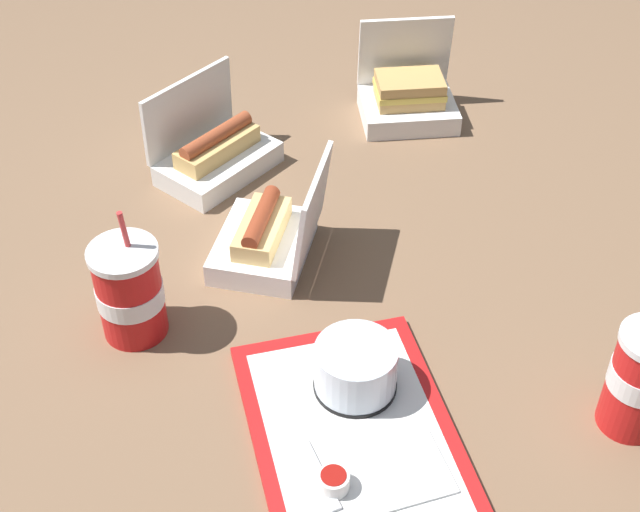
% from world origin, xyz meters
% --- Properties ---
extents(ground_plane, '(3.20, 3.20, 0.00)m').
position_xyz_m(ground_plane, '(0.00, 0.00, 0.00)').
color(ground_plane, brown).
extents(food_tray, '(0.39, 0.29, 0.01)m').
position_xyz_m(food_tray, '(-0.29, 0.05, 0.01)').
color(food_tray, red).
rests_on(food_tray, ground_plane).
extents(cake_container, '(0.11, 0.11, 0.07)m').
position_xyz_m(cake_container, '(-0.22, 0.03, 0.05)').
color(cake_container, black).
rests_on(cake_container, food_tray).
extents(ketchup_cup, '(0.04, 0.04, 0.02)m').
position_xyz_m(ketchup_cup, '(-0.37, 0.09, 0.03)').
color(ketchup_cup, white).
rests_on(ketchup_cup, food_tray).
extents(napkin_stack, '(0.11, 0.11, 0.00)m').
position_xyz_m(napkin_stack, '(-0.36, -0.01, 0.02)').
color(napkin_stack, white).
rests_on(napkin_stack, food_tray).
extents(plastic_fork, '(0.11, 0.04, 0.00)m').
position_xyz_m(plastic_fork, '(-0.35, 0.10, 0.02)').
color(plastic_fork, white).
rests_on(plastic_fork, food_tray).
extents(clamshell_hotdog_left, '(0.23, 0.22, 0.18)m').
position_xyz_m(clamshell_hotdog_left, '(0.09, 0.11, 0.04)').
color(clamshell_hotdog_left, white).
rests_on(clamshell_hotdog_left, ground_plane).
extents(clamshell_sandwich_right, '(0.16, 0.19, 0.18)m').
position_xyz_m(clamshell_sandwich_right, '(0.45, -0.22, 0.04)').
color(clamshell_sandwich_right, white).
rests_on(clamshell_sandwich_right, ground_plane).
extents(clamshell_hotdog_front, '(0.24, 0.25, 0.17)m').
position_xyz_m(clamshell_hotdog_front, '(0.34, 0.17, 0.04)').
color(clamshell_hotdog_front, white).
rests_on(clamshell_hotdog_front, ground_plane).
extents(soda_cup_back, '(0.10, 0.10, 0.21)m').
position_xyz_m(soda_cup_back, '(-0.04, 0.32, 0.08)').
color(soda_cup_back, red).
rests_on(soda_cup_back, ground_plane).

